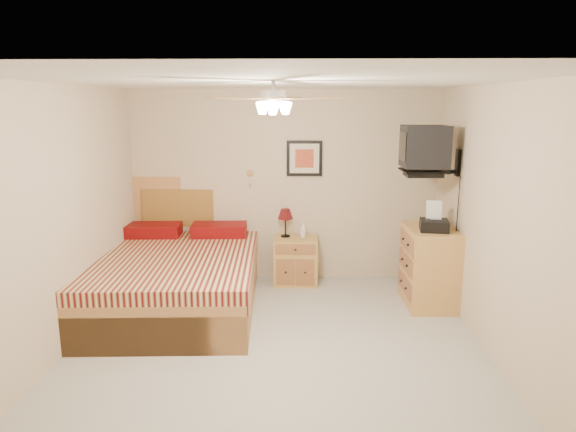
% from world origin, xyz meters
% --- Properties ---
extents(floor, '(4.50, 4.50, 0.00)m').
position_xyz_m(floor, '(0.00, 0.00, 0.00)').
color(floor, '#A7A296').
rests_on(floor, ground).
extents(ceiling, '(4.00, 4.50, 0.04)m').
position_xyz_m(ceiling, '(0.00, 0.00, 2.50)').
color(ceiling, white).
rests_on(ceiling, ground).
extents(wall_back, '(4.00, 0.04, 2.50)m').
position_xyz_m(wall_back, '(0.00, 2.25, 1.25)').
color(wall_back, '#C7B193').
rests_on(wall_back, ground).
extents(wall_front, '(4.00, 0.04, 2.50)m').
position_xyz_m(wall_front, '(0.00, -2.25, 1.25)').
color(wall_front, '#C7B193').
rests_on(wall_front, ground).
extents(wall_left, '(0.04, 4.50, 2.50)m').
position_xyz_m(wall_left, '(-2.00, 0.00, 1.25)').
color(wall_left, '#C7B193').
rests_on(wall_left, ground).
extents(wall_right, '(0.04, 4.50, 2.50)m').
position_xyz_m(wall_right, '(2.00, 0.00, 1.25)').
color(wall_right, '#C7B193').
rests_on(wall_right, ground).
extents(bed, '(1.90, 2.43, 1.52)m').
position_xyz_m(bed, '(-1.21, 1.12, 0.76)').
color(bed, '#C3864B').
rests_on(bed, ground).
extents(nightstand, '(0.57, 0.43, 0.61)m').
position_xyz_m(nightstand, '(0.16, 2.00, 0.31)').
color(nightstand, '#C29144').
rests_on(nightstand, ground).
extents(table_lamp, '(0.23, 0.23, 0.37)m').
position_xyz_m(table_lamp, '(0.03, 2.06, 0.80)').
color(table_lamp, '#581013').
rests_on(table_lamp, nightstand).
extents(lotion_bottle, '(0.09, 0.09, 0.21)m').
position_xyz_m(lotion_bottle, '(0.26, 2.04, 0.72)').
color(lotion_bottle, silver).
rests_on(lotion_bottle, nightstand).
extents(framed_picture, '(0.46, 0.04, 0.46)m').
position_xyz_m(framed_picture, '(0.27, 2.23, 1.62)').
color(framed_picture, black).
rests_on(framed_picture, wall_back).
extents(dresser, '(0.55, 0.78, 0.92)m').
position_xyz_m(dresser, '(1.73, 1.32, 0.46)').
color(dresser, '#B98246').
rests_on(dresser, ground).
extents(fax_machine, '(0.35, 0.37, 0.32)m').
position_xyz_m(fax_machine, '(1.72, 1.20, 1.08)').
color(fax_machine, black).
rests_on(fax_machine, dresser).
extents(magazine_lower, '(0.22, 0.28, 0.02)m').
position_xyz_m(magazine_lower, '(1.69, 1.63, 0.93)').
color(magazine_lower, beige).
rests_on(magazine_lower, dresser).
extents(magazine_upper, '(0.25, 0.32, 0.02)m').
position_xyz_m(magazine_upper, '(1.71, 1.66, 0.95)').
color(magazine_upper, tan).
rests_on(magazine_upper, magazine_lower).
extents(wall_tv, '(0.56, 0.46, 0.58)m').
position_xyz_m(wall_tv, '(1.75, 1.34, 1.81)').
color(wall_tv, black).
rests_on(wall_tv, wall_right).
extents(ceiling_fan, '(1.14, 1.14, 0.28)m').
position_xyz_m(ceiling_fan, '(0.00, -0.20, 2.36)').
color(ceiling_fan, silver).
rests_on(ceiling_fan, ceiling).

